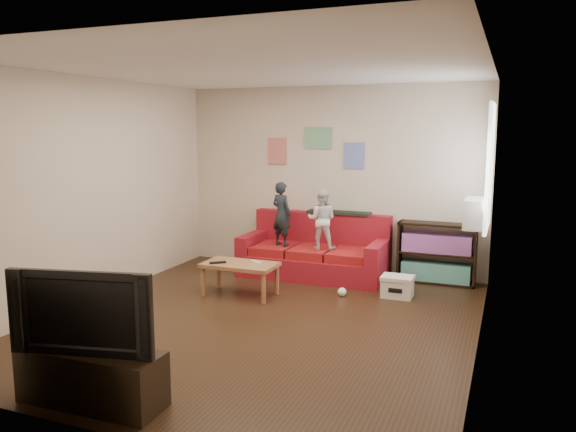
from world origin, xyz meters
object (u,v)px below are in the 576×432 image
at_px(sofa, 315,254).
at_px(bookshelf, 436,256).
at_px(television, 88,309).
at_px(coffee_table, 240,268).
at_px(file_box, 397,286).
at_px(child_b, 322,219).
at_px(child_a, 282,214).
at_px(tv_stand, 92,377).

bearing_deg(sofa, bookshelf, 7.87).
bearing_deg(bookshelf, television, -114.03).
relative_size(coffee_table, television, 0.83).
xyz_separation_m(coffee_table, file_box, (1.86, 0.66, -0.22)).
relative_size(bookshelf, file_box, 2.64).
height_order(sofa, television, television).
bearing_deg(television, child_b, 70.86).
distance_m(child_a, file_box, 1.96).
distance_m(child_a, television, 4.09).
bearing_deg(child_a, file_box, -172.66).
distance_m(sofa, tv_stand, 4.27).
bearing_deg(bookshelf, child_b, -165.22).
xyz_separation_m(child_a, child_b, (0.60, 0.00, -0.04)).
bearing_deg(bookshelf, file_box, -112.71).
bearing_deg(child_b, television, 74.35).
height_order(file_box, television, television).
relative_size(child_a, television, 0.82).
bearing_deg(tv_stand, child_a, 90.10).
bearing_deg(child_b, file_box, 149.39).
height_order(bookshelf, television, television).
xyz_separation_m(bookshelf, file_box, (-0.36, -0.86, -0.23)).
distance_m(bookshelf, file_box, 0.96).
height_order(bookshelf, tv_stand, bookshelf).
bearing_deg(television, sofa, 73.10).
distance_m(sofa, television, 4.29).
bearing_deg(coffee_table, tv_stand, -85.70).
relative_size(child_a, bookshelf, 0.89).
distance_m(sofa, file_box, 1.46).
distance_m(child_a, tv_stand, 4.14).
relative_size(child_a, tv_stand, 0.80).
bearing_deg(tv_stand, child_b, 81.71).
height_order(child_a, coffee_table, child_a).
bearing_deg(television, child_a, 79.25).
bearing_deg(television, tv_stand, 0.00).
relative_size(child_a, coffee_table, 0.99).
height_order(child_a, tv_stand, child_a).
relative_size(child_a, file_box, 2.34).
distance_m(bookshelf, tv_stand, 4.91).
height_order(child_b, bookshelf, child_b).
relative_size(tv_stand, television, 1.03).
distance_m(file_box, television, 4.02).
height_order(child_a, television, child_a).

